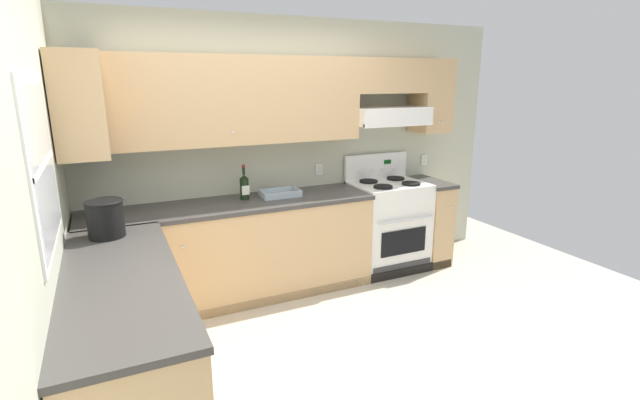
% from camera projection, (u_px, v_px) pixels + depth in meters
% --- Properties ---
extents(ground_plane, '(7.04, 7.04, 0.00)m').
position_uv_depth(ground_plane, '(319.00, 360.00, 3.36)').
color(ground_plane, '#B2AA99').
extents(wall_back, '(4.68, 0.57, 2.55)m').
position_uv_depth(wall_back, '(288.00, 132.00, 4.48)').
color(wall_back, '#B7BAA3').
rests_on(wall_back, ground_plane).
extents(wall_left, '(0.47, 4.00, 2.55)m').
position_uv_depth(wall_left, '(42.00, 198.00, 2.56)').
color(wall_left, '#B7BAA3').
rests_on(wall_left, ground_plane).
extents(counter_back_run, '(3.60, 0.65, 0.91)m').
position_uv_depth(counter_back_run, '(258.00, 248.00, 4.31)').
color(counter_back_run, tan).
rests_on(counter_back_run, ground_plane).
extents(counter_left_run, '(0.63, 1.91, 0.91)m').
position_uv_depth(counter_left_run, '(129.00, 346.00, 2.72)').
color(counter_left_run, tan).
rests_on(counter_left_run, ground_plane).
extents(stove, '(0.76, 0.62, 1.20)m').
position_uv_depth(stove, '(388.00, 225.00, 4.91)').
color(stove, white).
rests_on(stove, ground_plane).
extents(wine_bottle, '(0.08, 0.08, 0.32)m').
position_uv_depth(wine_bottle, '(244.00, 186.00, 4.20)').
color(wine_bottle, black).
rests_on(wine_bottle, counter_back_run).
extents(bowl, '(0.36, 0.22, 0.06)m').
position_uv_depth(bowl, '(280.00, 194.00, 4.34)').
color(bowl, '#9EADB7').
rests_on(bowl, counter_back_run).
extents(bucket, '(0.26, 0.26, 0.26)m').
position_uv_depth(bucket, '(105.00, 218.00, 3.20)').
color(bucket, black).
rests_on(bucket, counter_left_run).
extents(paper_towel_roll, '(0.12, 0.12, 0.12)m').
position_uv_depth(paper_towel_roll, '(100.00, 211.00, 3.64)').
color(paper_towel_roll, white).
rests_on(paper_towel_roll, counter_back_run).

